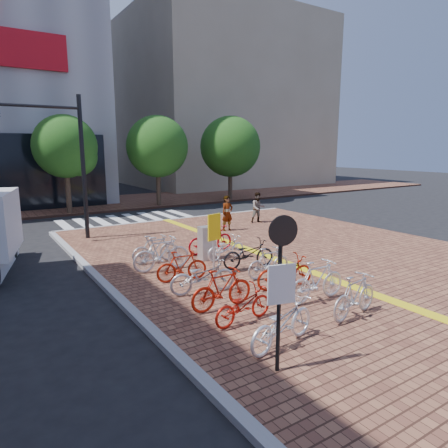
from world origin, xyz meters
TOP-DOWN VIEW (x-y plane):
  - ground at (0.00, 0.00)m, footprint 120.00×120.00m
  - kerb_north at (3.00, 12.00)m, footprint 14.00×0.25m
  - far_sidewalk at (0.00, 21.00)m, footprint 70.00×8.00m
  - building_beige at (18.00, 32.00)m, footprint 20.00×18.00m
  - crosswalk at (0.50, 14.00)m, footprint 7.50×4.00m
  - street_trees at (5.04, 17.45)m, footprint 16.20×4.60m
  - bike_0 at (-2.07, -2.62)m, footprint 2.00×1.02m
  - bike_1 at (-2.09, -1.29)m, footprint 1.67×0.71m
  - bike_2 at (-2.07, -0.34)m, footprint 1.75×0.50m
  - bike_3 at (-1.94, 0.87)m, footprint 1.97×0.99m
  - bike_4 at (-1.96, 2.11)m, footprint 1.63×0.69m
  - bike_5 at (-2.04, 3.41)m, footprint 1.96×0.64m
  - bike_6 at (-1.87, 4.39)m, footprint 1.66×0.47m
  - bike_7 at (0.34, -2.46)m, footprint 1.81×0.75m
  - bike_8 at (0.31, -1.26)m, footprint 1.86×0.57m
  - bike_9 at (0.27, -0.03)m, footprint 1.89×0.90m
  - bike_10 at (0.48, 0.95)m, footprint 1.61×0.47m
  - bike_11 at (0.55, 2.12)m, footprint 1.93×0.97m
  - bike_12 at (0.47, 3.40)m, footprint 1.67×0.71m
  - bike_13 at (0.47, 4.51)m, footprint 2.04×0.86m
  - pedestrian_a at (3.30, 7.65)m, footprint 0.64×0.44m
  - pedestrian_b at (5.83, 8.49)m, footprint 0.94×0.83m
  - utility_box at (-0.10, 3.79)m, footprint 0.56×0.41m
  - yellow_sign at (-0.74, 2.21)m, footprint 0.52×0.18m
  - notice_sign at (-2.75, -3.32)m, footprint 0.52×0.19m
  - traffic_light_pole at (-4.29, 9.72)m, footprint 3.33×1.28m

SIDE VIEW (x-z plane):
  - ground at x=0.00m, z-range 0.00..0.00m
  - crosswalk at x=0.50m, z-range 0.00..0.01m
  - far_sidewalk at x=0.00m, z-range 0.00..0.15m
  - kerb_north at x=3.00m, z-range 0.00..0.15m
  - bike_12 at x=0.47m, z-range 0.15..1.00m
  - bike_1 at x=-2.09m, z-range 0.15..1.00m
  - bike_4 at x=-1.96m, z-range 0.15..1.10m
  - bike_9 at x=0.27m, z-range 0.15..1.11m
  - bike_10 at x=0.48m, z-range 0.15..1.12m
  - bike_11 at x=0.55m, z-range 0.15..1.12m
  - bike_3 at x=-1.94m, z-range 0.15..1.14m
  - bike_6 at x=-1.87m, z-range 0.15..1.15m
  - bike_0 at x=-2.07m, z-range 0.15..1.15m
  - bike_13 at x=0.47m, z-range 0.15..1.20m
  - bike_2 at x=-2.07m, z-range 0.15..1.20m
  - bike_7 at x=0.34m, z-range 0.15..1.20m
  - bike_8 at x=0.31m, z-range 0.15..1.26m
  - bike_5 at x=-2.04m, z-range 0.15..1.31m
  - utility_box at x=-0.10m, z-range 0.15..1.36m
  - pedestrian_b at x=5.83m, z-range 0.15..1.79m
  - pedestrian_a at x=3.30m, z-range 0.15..1.85m
  - yellow_sign at x=-0.74m, z-range 0.52..2.47m
  - notice_sign at x=-2.75m, z-range 0.53..3.41m
  - street_trees at x=5.04m, z-range 0.92..7.27m
  - traffic_light_pole at x=-4.29m, z-range 1.33..7.52m
  - building_beige at x=18.00m, z-range 0.00..18.00m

